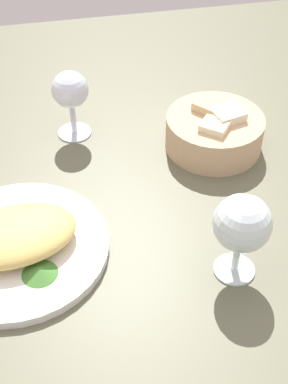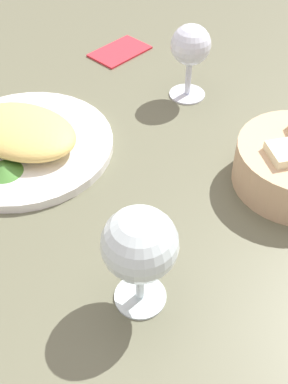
% 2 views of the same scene
% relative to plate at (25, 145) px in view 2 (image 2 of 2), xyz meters
% --- Properties ---
extents(ground_plane, '(1.40, 1.40, 0.02)m').
position_rel_plate_xyz_m(ground_plane, '(0.14, 0.04, -0.02)').
color(ground_plane, '#5E5F48').
extents(plate, '(0.26, 0.26, 0.01)m').
position_rel_plate_xyz_m(plate, '(0.00, 0.00, 0.00)').
color(plate, white).
rests_on(plate, ground_plane).
extents(omelette, '(0.19, 0.14, 0.04)m').
position_rel_plate_xyz_m(omelette, '(0.00, 0.00, 0.03)').
color(omelette, '#D9B861').
rests_on(omelette, plate).
extents(lettuce_garnish, '(0.05, 0.05, 0.01)m').
position_rel_plate_xyz_m(lettuce_garnish, '(0.03, -0.06, 0.01)').
color(lettuce_garnish, '#427D30').
rests_on(lettuce_garnish, plate).
extents(wine_glass_near, '(0.08, 0.08, 0.13)m').
position_rel_plate_xyz_m(wine_glass_near, '(0.29, -0.10, 0.08)').
color(wine_glass_near, silver).
rests_on(wine_glass_near, ground_plane).
extents(wine_glass_far, '(0.06, 0.06, 0.12)m').
position_rel_plate_xyz_m(wine_glass_far, '(0.11, 0.27, 0.08)').
color(wine_glass_far, silver).
rests_on(wine_glass_far, ground_plane).
extents(folded_napkin, '(0.08, 0.12, 0.01)m').
position_rel_plate_xyz_m(folded_napkin, '(-0.07, 0.31, -0.00)').
color(folded_napkin, red).
rests_on(folded_napkin, ground_plane).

